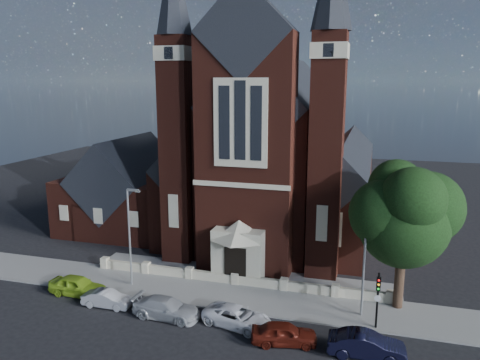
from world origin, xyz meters
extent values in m
plane|color=black|center=(0.00, 15.00, 0.00)|extent=(120.00, 120.00, 0.00)
cube|color=gray|center=(0.00, 4.50, 0.00)|extent=(60.00, 5.00, 0.12)
cube|color=gray|center=(0.00, 8.50, 0.00)|extent=(26.00, 3.00, 0.14)
cube|color=#B6AE91|center=(0.00, 6.50, 0.00)|extent=(24.00, 0.40, 0.90)
cube|color=#431A12|center=(0.00, 25.00, 7.00)|extent=(10.00, 30.00, 14.00)
cube|color=black|center=(0.00, 25.00, 14.00)|extent=(10.00, 30.20, 10.00)
cube|color=#431A12|center=(-7.50, 24.00, 4.00)|extent=(5.00, 26.00, 8.00)
cube|color=#431A12|center=(7.50, 24.00, 4.00)|extent=(5.00, 26.00, 8.00)
cube|color=black|center=(-7.50, 24.00, 8.00)|extent=(5.01, 26.20, 5.01)
cube|color=black|center=(7.50, 24.00, 8.00)|extent=(5.01, 26.20, 5.01)
cube|color=#431A12|center=(0.00, 9.50, 10.00)|extent=(8.00, 3.00, 20.00)
cube|color=black|center=(0.00, 9.50, 20.00)|extent=(8.00, 3.20, 8.00)
cube|color=#B6AE91|center=(0.00, 7.95, 13.00)|extent=(4.40, 0.15, 7.00)
cube|color=black|center=(0.00, 7.88, 13.20)|extent=(0.90, 0.08, 6.20)
cube|color=#B6AE91|center=(0.00, 7.50, 2.20)|extent=(4.20, 2.00, 4.40)
cube|color=black|center=(0.00, 6.45, 1.60)|extent=(1.80, 0.12, 3.20)
cone|color=#B6AE91|center=(0.00, 7.50, 4.40)|extent=(4.60, 4.60, 1.60)
cube|color=#431A12|center=(-6.50, 10.50, 10.00)|extent=(2.60, 2.60, 20.00)
cube|color=#B6AE91|center=(-6.50, 10.50, 18.50)|extent=(2.80, 2.80, 1.20)
cube|color=#431A12|center=(6.50, 10.50, 10.00)|extent=(2.60, 2.60, 20.00)
cube|color=#B6AE91|center=(6.50, 10.50, 18.50)|extent=(2.80, 2.80, 1.20)
cube|color=#431A12|center=(-16.00, 18.00, 3.00)|extent=(12.00, 12.00, 6.00)
cube|color=black|center=(-16.00, 18.00, 6.00)|extent=(8.49, 12.20, 8.49)
cylinder|color=black|center=(12.50, 6.00, 2.50)|extent=(0.70, 0.70, 5.00)
sphere|color=black|center=(12.50, 6.00, 6.50)|extent=(6.40, 6.40, 6.40)
sphere|color=black|center=(12.90, 4.80, 8.50)|extent=(4.40, 4.40, 4.40)
cylinder|color=gray|center=(-8.00, 4.00, 4.00)|extent=(0.16, 0.16, 8.00)
cube|color=gray|center=(-7.50, 4.00, 8.00)|extent=(1.00, 0.15, 0.18)
cube|color=gray|center=(-7.10, 4.00, 7.92)|extent=(0.35, 0.22, 0.12)
cylinder|color=gray|center=(10.00, 4.00, 4.00)|extent=(0.16, 0.16, 8.00)
cube|color=gray|center=(10.50, 4.00, 8.00)|extent=(1.00, 0.15, 0.18)
cube|color=gray|center=(10.90, 4.00, 7.92)|extent=(0.35, 0.22, 0.12)
cylinder|color=black|center=(11.00, 2.50, 2.00)|extent=(0.14, 0.14, 4.00)
cube|color=black|center=(11.00, 2.35, 3.30)|extent=(0.28, 0.22, 0.90)
sphere|color=red|center=(11.00, 2.22, 3.60)|extent=(0.14, 0.14, 0.14)
sphere|color=#CC8C0C|center=(11.00, 2.22, 3.30)|extent=(0.14, 0.14, 0.14)
sphere|color=#0C9919|center=(11.00, 2.22, 3.00)|extent=(0.14, 0.14, 0.14)
imported|color=#8BB824|center=(-11.20, 1.36, 0.77)|extent=(4.55, 1.95, 1.53)
imported|color=#989A9F|center=(-7.96, 0.32, 0.61)|extent=(3.73, 1.40, 1.22)
imported|color=#A5A8AD|center=(-3.10, 0.03, 0.71)|extent=(4.97, 2.22, 1.41)
imported|color=white|center=(1.98, 0.32, 0.66)|extent=(5.15, 3.24, 1.33)
imported|color=#54170E|center=(5.44, -0.98, 0.71)|extent=(4.42, 2.53, 1.42)
imported|color=black|center=(10.45, -1.00, 0.76)|extent=(4.66, 1.77, 1.52)
camera|label=1|loc=(10.21, -27.41, 16.25)|focal=35.00mm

